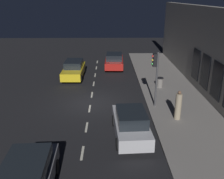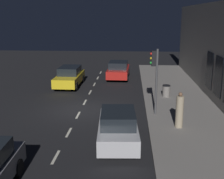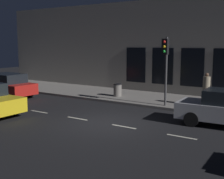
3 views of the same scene
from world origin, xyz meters
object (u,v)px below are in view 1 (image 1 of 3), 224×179
object	(u,v)px
trash_bin	(160,82)
traffic_light	(155,68)
parked_car_0	(27,179)
parked_car_3	(114,61)
pedestrian_0	(178,106)
parked_car_1	(74,69)
parked_car_2	(131,124)

from	to	relation	value
trash_bin	traffic_light	bearing A→B (deg)	-107.26
parked_car_0	parked_car_3	distance (m)	18.70
pedestrian_0	parked_car_1	bearing A→B (deg)	-2.05
trash_bin	parked_car_2	bearing A→B (deg)	-112.03
parked_car_0	trash_bin	bearing A→B (deg)	-124.20
parked_car_1	pedestrian_0	size ratio (longest dim) A/B	2.49
parked_car_3	pedestrian_0	size ratio (longest dim) A/B	2.39
traffic_light	parked_car_3	bearing A→B (deg)	103.43
pedestrian_0	parked_car_2	bearing A→B (deg)	79.01
parked_car_0	traffic_light	bearing A→B (deg)	-129.86
traffic_light	trash_bin	size ratio (longest dim) A/B	4.58
parked_car_1	parked_car_3	size ratio (longest dim) A/B	1.04
parked_car_0	parked_car_2	bearing A→B (deg)	-137.30
parked_car_2	parked_car_3	distance (m)	14.03
parked_car_1	trash_bin	distance (m)	8.21
traffic_light	parked_car_3	xyz separation A→B (m)	(-2.46, 10.28, -2.03)
parked_car_2	trash_bin	distance (m)	8.13
parked_car_2	trash_bin	xyz separation A→B (m)	(3.05, 7.53, -0.23)
traffic_light	parked_car_2	xyz separation A→B (m)	(-1.87, -3.73, -2.04)
parked_car_1	parked_car_0	bearing A→B (deg)	91.18
parked_car_2	parked_car_3	world-z (taller)	same
parked_car_3	trash_bin	bearing A→B (deg)	-58.74
traffic_light	pedestrian_0	size ratio (longest dim) A/B	2.05
traffic_light	parked_car_3	distance (m)	10.77
parked_car_2	trash_bin	bearing A→B (deg)	64.69
parked_car_1	trash_bin	xyz separation A→B (m)	(7.52, -3.29, -0.23)
pedestrian_0	parked_car_3	bearing A→B (deg)	-25.30
parked_car_0	parked_car_3	bearing A→B (deg)	-103.83
parked_car_0	parked_car_1	size ratio (longest dim) A/B	0.95
parked_car_0	parked_car_3	xyz separation A→B (m)	(3.72, 18.33, 0.00)
trash_bin	parked_car_0	bearing A→B (deg)	-121.82
parked_car_2	parked_car_3	size ratio (longest dim) A/B	0.96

